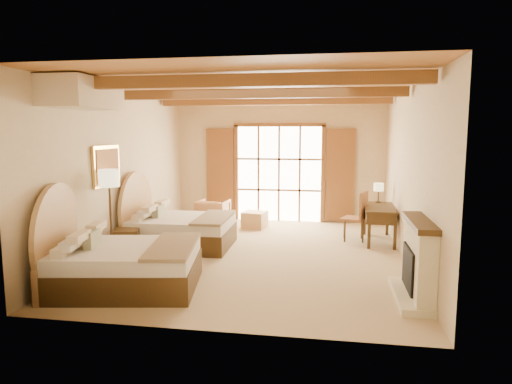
% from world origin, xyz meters
% --- Properties ---
extents(floor, '(7.00, 7.00, 0.00)m').
position_xyz_m(floor, '(0.00, 0.00, 0.00)').
color(floor, tan).
rests_on(floor, ground).
extents(wall_back, '(5.50, 0.00, 5.50)m').
position_xyz_m(wall_back, '(0.00, 3.50, 1.60)').
color(wall_back, beige).
rests_on(wall_back, ground).
extents(wall_left, '(0.00, 7.00, 7.00)m').
position_xyz_m(wall_left, '(-2.75, 0.00, 1.60)').
color(wall_left, beige).
rests_on(wall_left, ground).
extents(wall_right, '(0.00, 7.00, 7.00)m').
position_xyz_m(wall_right, '(2.75, 0.00, 1.60)').
color(wall_right, beige).
rests_on(wall_right, ground).
extents(ceiling, '(7.00, 7.00, 0.00)m').
position_xyz_m(ceiling, '(0.00, 0.00, 3.20)').
color(ceiling, '#B57035').
rests_on(ceiling, ground).
extents(ceiling_beams, '(5.39, 4.60, 0.18)m').
position_xyz_m(ceiling_beams, '(0.00, 0.00, 3.08)').
color(ceiling_beams, brown).
rests_on(ceiling_beams, ceiling).
extents(french_doors, '(3.95, 0.08, 2.60)m').
position_xyz_m(french_doors, '(0.00, 3.44, 1.25)').
color(french_doors, white).
rests_on(french_doors, ground).
extents(fireplace, '(0.46, 1.40, 1.16)m').
position_xyz_m(fireplace, '(2.60, -2.00, 0.51)').
color(fireplace, '#F3E8C2').
rests_on(fireplace, ground).
extents(painting, '(0.06, 0.95, 0.75)m').
position_xyz_m(painting, '(-2.70, -0.75, 1.75)').
color(painting, '#C19446').
rests_on(painting, wall_left).
extents(canopy_valance, '(0.70, 1.40, 0.45)m').
position_xyz_m(canopy_valance, '(-2.40, -2.00, 2.95)').
color(canopy_valance, beige).
rests_on(canopy_valance, ceiling).
extents(bed_near, '(2.39, 1.94, 1.41)m').
position_xyz_m(bed_near, '(-1.85, -2.22, 0.43)').
color(bed_near, '#413119').
rests_on(bed_near, floor).
extents(bed_far, '(2.09, 1.62, 1.36)m').
position_xyz_m(bed_far, '(-1.83, 0.34, 0.41)').
color(bed_far, '#413119').
rests_on(bed_far, floor).
extents(nightstand, '(0.57, 0.57, 0.55)m').
position_xyz_m(nightstand, '(-2.43, -0.61, 0.27)').
color(nightstand, '#413119').
rests_on(nightstand, floor).
extents(floor_lamp, '(0.36, 0.36, 1.71)m').
position_xyz_m(floor_lamp, '(-2.50, -1.08, 1.46)').
color(floor_lamp, '#3D2C18').
rests_on(floor_lamp, floor).
extents(armchair, '(0.79, 0.81, 0.69)m').
position_xyz_m(armchair, '(-1.53, 2.36, 0.34)').
color(armchair, tan).
rests_on(armchair, floor).
extents(ottoman, '(0.64, 0.64, 0.40)m').
position_xyz_m(ottoman, '(-0.49, 2.46, 0.20)').
color(ottoman, tan).
rests_on(ottoman, floor).
extents(desk, '(0.66, 1.45, 0.77)m').
position_xyz_m(desk, '(2.41, 1.46, 0.41)').
color(desk, '#413119').
rests_on(desk, floor).
extents(desk_chair, '(0.63, 0.61, 1.09)m').
position_xyz_m(desk_chair, '(1.91, 1.48, 0.34)').
color(desk_chair, '#946140').
rests_on(desk_chair, floor).
extents(desk_lamp, '(0.22, 0.22, 0.44)m').
position_xyz_m(desk_lamp, '(2.44, 2.03, 1.11)').
color(desk_lamp, '#3D2C18').
rests_on(desk_lamp, desk).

